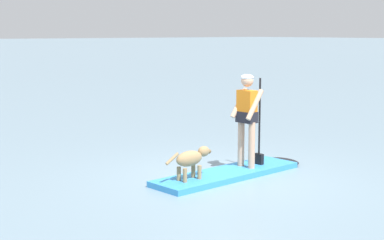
# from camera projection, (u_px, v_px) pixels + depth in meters

# --- Properties ---
(ground_plane) EXTENTS (400.00, 400.00, 0.00)m
(ground_plane) POSITION_uv_depth(u_px,v_px,m) (227.00, 177.00, 10.47)
(ground_plane) COLOR slate
(paddleboard) EXTENTS (3.31, 0.99, 0.10)m
(paddleboard) POSITION_uv_depth(u_px,v_px,m) (236.00, 172.00, 10.61)
(paddleboard) COLOR #338CD8
(paddleboard) RESTS_ON ground_plane
(person_paddler) EXTENTS (0.62, 0.50, 1.69)m
(person_paddler) POSITION_uv_depth(u_px,v_px,m) (247.00, 114.00, 10.65)
(person_paddler) COLOR tan
(person_paddler) RESTS_ON paddleboard
(dog) EXTENTS (1.01, 0.25, 0.53)m
(dog) POSITION_uv_depth(u_px,v_px,m) (191.00, 159.00, 9.83)
(dog) COLOR #997A51
(dog) RESTS_ON paddleboard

